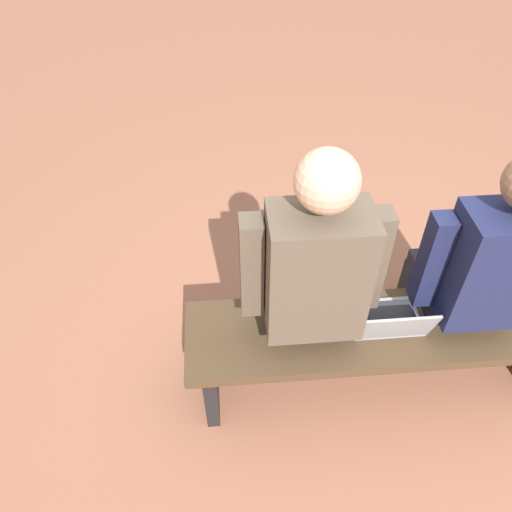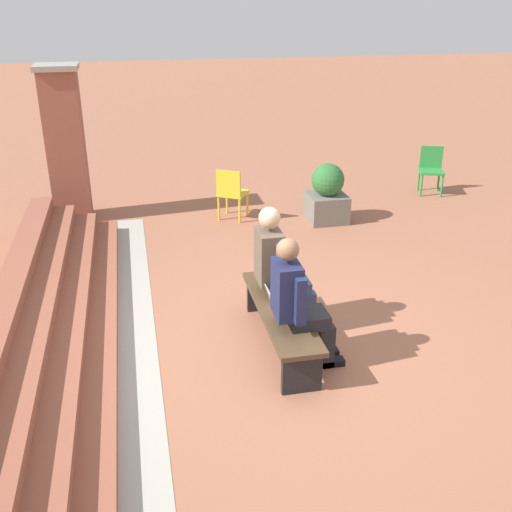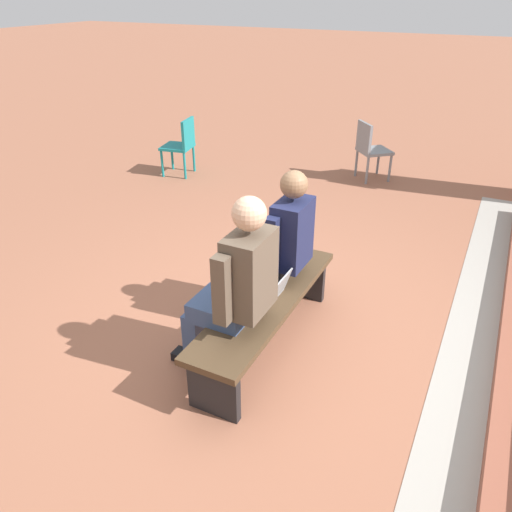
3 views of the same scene
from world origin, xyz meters
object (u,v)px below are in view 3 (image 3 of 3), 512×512
at_px(person_student, 279,245).
at_px(person_adult, 235,285).
at_px(bench, 267,308).
at_px(plastic_chair_near_bench_right, 370,147).
at_px(plastic_chair_by_pillar, 182,143).
at_px(laptop, 269,292).

xyz_separation_m(person_student, person_adult, (0.72, -0.00, 0.02)).
relative_size(bench, person_student, 1.33).
distance_m(plastic_chair_near_bench_right, plastic_chair_by_pillar, 2.75).
bearing_deg(laptop, person_adult, -12.88).
relative_size(person_student, laptop, 4.23).
xyz_separation_m(person_student, plastic_chair_near_bench_right, (-3.80, -0.28, -0.24)).
relative_size(laptop, plastic_chair_by_pillar, 0.38).
bearing_deg(plastic_chair_by_pillar, person_adult, 39.09).
height_order(person_student, laptop, person_student).
bearing_deg(person_adult, bench, 168.64).
bearing_deg(plastic_chair_by_pillar, laptop, 43.04).
bearing_deg(plastic_chair_near_bench_right, laptop, 4.97).
relative_size(person_adult, laptop, 4.40).
height_order(laptop, plastic_chair_near_bench_right, plastic_chair_near_bench_right).
height_order(plastic_chair_near_bench_right, plastic_chair_by_pillar, same).
height_order(person_student, plastic_chair_near_bench_right, person_student).
height_order(bench, person_adult, person_adult).
bearing_deg(bench, plastic_chair_by_pillar, -137.16).
distance_m(laptop, plastic_chair_by_pillar, 4.26).
height_order(bench, person_student, person_student).
bearing_deg(person_adult, person_student, 179.75).
xyz_separation_m(bench, laptop, (-0.01, 0.01, 0.15)).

